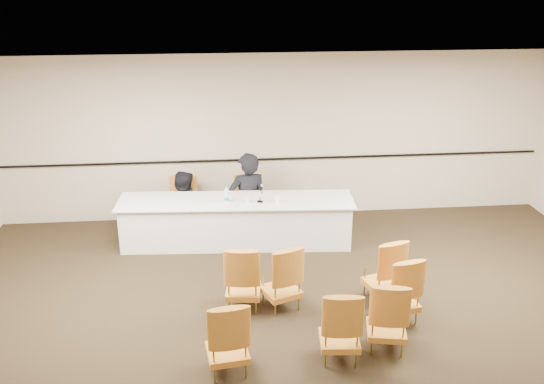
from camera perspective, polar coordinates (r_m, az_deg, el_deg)
The scene contains 21 objects.
floor at distance 7.94m, azimuth 3.56°, elevation -13.21°, with size 10.00×10.00×0.00m, color black.
ceiling at distance 6.75m, azimuth 4.12°, elevation 8.46°, with size 10.00×10.00×0.00m, color silver.
wall_back at distance 10.96m, azimuth 0.44°, elevation 5.20°, with size 10.00×0.04×3.00m, color beige.
wall_rail at distance 11.03m, azimuth 0.46°, elevation 3.14°, with size 9.80×0.04×0.03m, color black.
panel_table at distance 10.14m, azimuth -3.38°, elevation -2.82°, with size 3.88×0.89×0.78m, color white, non-canonical shape.
panelist_main at distance 10.64m, azimuth -2.29°, elevation -1.29°, with size 0.70×0.46×1.93m, color black.
panelist_main_chair at distance 10.63m, azimuth -2.29°, elevation -1.15°, with size 0.50×0.50×0.95m, color #BE7022, non-canonical shape.
panelist_second at distance 10.76m, azimuth -8.31°, elevation -2.09°, with size 0.78×0.60×1.60m, color black.
panelist_second_chair at distance 10.70m, azimuth -8.36°, elevation -1.21°, with size 0.50×0.50×0.95m, color #BE7022, non-canonical shape.
papers at distance 9.98m, azimuth -0.45°, elevation -0.74°, with size 0.30×0.22×0.00m, color silver.
microphone at distance 9.84m, azimuth -1.14°, elevation -0.22°, with size 0.10×0.19×0.27m, color black, non-canonical shape.
water_bottle at distance 9.85m, azimuth -4.29°, elevation -0.31°, with size 0.08×0.08×0.25m, color teal, non-canonical shape.
drinking_glass at distance 9.86m, azimuth -2.30°, elevation -0.73°, with size 0.06×0.06×0.10m, color white.
coffee_cup at distance 9.84m, azimuth 0.52°, elevation -0.67°, with size 0.08×0.08×0.13m, color white.
aud_chair_front_left at distance 8.25m, azimuth -2.73°, elevation -7.93°, with size 0.50×0.50×0.95m, color #BE7022, non-canonical shape.
aud_chair_front_mid at distance 8.24m, azimuth 0.85°, elevation -7.94°, with size 0.50×0.50×0.95m, color #BE7022, non-canonical shape.
aud_chair_front_right at distance 8.56m, azimuth 10.48°, elevation -7.15°, with size 0.50×0.50×0.95m, color #BE7022, non-canonical shape.
aud_chair_back_left at distance 7.07m, azimuth -4.27°, elevation -13.34°, with size 0.50×0.50×0.95m, color #BE7022, non-canonical shape.
aud_chair_back_mid at distance 7.29m, azimuth 6.42°, elevation -12.24°, with size 0.50×0.50×0.95m, color #BE7022, non-canonical shape.
aud_chair_back_right at distance 7.56m, azimuth 10.80°, elevation -11.23°, with size 0.50×0.50×0.95m, color #BE7022, non-canonical shape.
aud_chair_extra at distance 8.13m, azimuth 11.85°, elevation -8.86°, with size 0.50×0.50×0.95m, color #BE7022, non-canonical shape.
Camera 1 is at (-1.13, -6.50, 4.42)m, focal length 40.00 mm.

